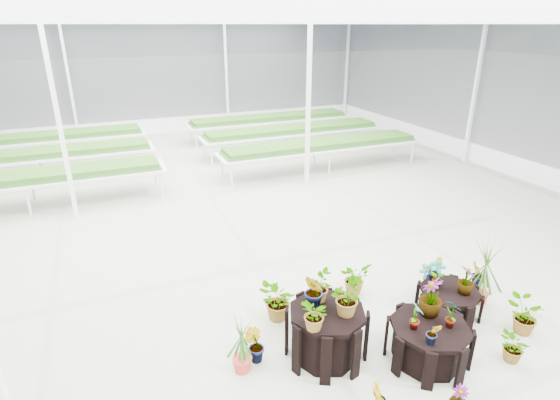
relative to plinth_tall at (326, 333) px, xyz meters
name	(u,v)px	position (x,y,z in m)	size (l,w,h in m)	color
ground_plane	(254,273)	(-0.20, 2.36, -0.36)	(24.00, 24.00, 0.00)	gray
greenhouse_shell	(251,154)	(-0.20, 2.36, 1.89)	(18.00, 24.00, 4.50)	white
steel_frame	(251,154)	(-0.20, 2.36, 1.89)	(18.00, 24.00, 4.50)	silver
nursery_benches	(178,152)	(-0.20, 9.56, 0.06)	(16.00, 7.00, 0.84)	silver
plinth_tall	(326,333)	(0.00, 0.00, 0.00)	(1.06, 1.06, 0.72)	black
plinth_mid	(428,343)	(1.20, -0.60, -0.08)	(1.07, 1.07, 0.57)	black
plinth_low	(448,301)	(2.20, 0.10, -0.15)	(0.94, 0.94, 0.42)	black
nursery_plants	(387,303)	(1.00, 0.07, 0.16)	(4.65, 2.96, 1.31)	#2A5318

